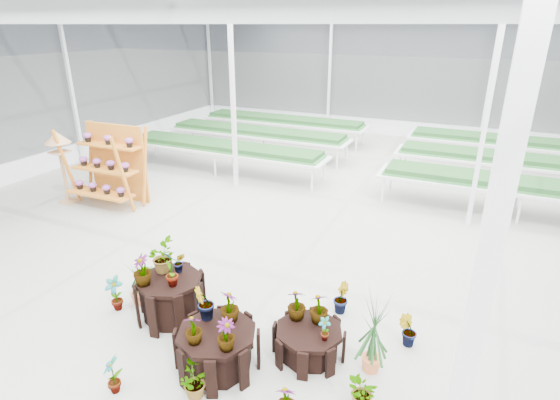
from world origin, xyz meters
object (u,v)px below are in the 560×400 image
at_px(plinth_tall, 171,298).
at_px(plinth_mid, 217,349).
at_px(plinth_low, 309,342).
at_px(bird_table, 63,168).
at_px(shelf_rack, 106,167).

xyz_separation_m(plinth_tall, plinth_mid, (1.20, -0.60, -0.06)).
bearing_deg(plinth_tall, plinth_mid, -26.57).
distance_m(plinth_tall, plinth_low, 2.21).
bearing_deg(bird_table, shelf_rack, 0.11).
xyz_separation_m(plinth_mid, plinth_low, (1.00, 0.70, -0.07)).
xyz_separation_m(plinth_mid, bird_table, (-6.50, 3.29, 0.63)).
height_order(plinth_tall, shelf_rack, shelf_rack).
relative_size(plinth_mid, bird_table, 0.59).
bearing_deg(shelf_rack, bird_table, -160.80).
height_order(plinth_mid, plinth_low, plinth_mid).
height_order(plinth_mid, bird_table, bird_table).
bearing_deg(plinth_low, plinth_mid, -145.01).
distance_m(plinth_tall, shelf_rack, 5.30).
height_order(plinth_tall, plinth_mid, plinth_tall).
bearing_deg(plinth_mid, shelf_rack, 146.05).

